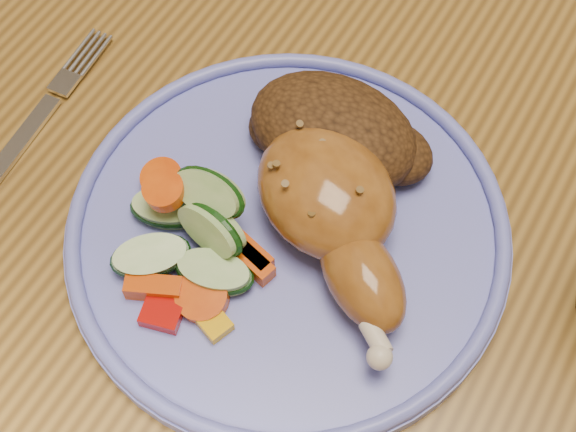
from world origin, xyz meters
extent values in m
cube|color=brown|center=(0.00, 0.00, 0.73)|extent=(0.90, 1.40, 0.04)
cylinder|color=#4C2D16|center=(-0.18, 0.37, 0.21)|extent=(0.04, 0.04, 0.41)
cylinder|color=#656CD1|center=(-0.09, -0.11, 0.76)|extent=(0.28, 0.28, 0.01)
torus|color=#656CD1|center=(-0.09, -0.11, 0.77)|extent=(0.28, 0.28, 0.01)
ellipsoid|color=#94591F|center=(-0.07, -0.09, 0.79)|extent=(0.12, 0.12, 0.05)
ellipsoid|color=#94591F|center=(-0.03, -0.13, 0.78)|extent=(0.09, 0.08, 0.04)
sphere|color=beige|center=(0.01, -0.17, 0.78)|extent=(0.02, 0.02, 0.02)
ellipsoid|color=#412710|center=(-0.09, -0.05, 0.78)|extent=(0.11, 0.08, 0.05)
ellipsoid|color=#412710|center=(-0.05, -0.04, 0.78)|extent=(0.06, 0.05, 0.03)
ellipsoid|color=#412710|center=(-0.12, -0.05, 0.77)|extent=(0.05, 0.04, 0.02)
cube|color=#A50A05|center=(-0.12, -0.20, 0.77)|extent=(0.03, 0.02, 0.01)
cube|color=#E5A507|center=(-0.09, -0.19, 0.77)|extent=(0.02, 0.02, 0.01)
cube|color=#E15007|center=(-0.09, -0.15, 0.77)|extent=(0.03, 0.02, 0.01)
cylinder|color=#E15007|center=(-0.10, -0.18, 0.77)|extent=(0.03, 0.03, 0.02)
cube|color=#E15007|center=(-0.13, -0.19, 0.77)|extent=(0.04, 0.03, 0.01)
cylinder|color=#E15007|center=(-0.17, -0.12, 0.77)|extent=(0.03, 0.03, 0.02)
cylinder|color=#E15007|center=(-0.15, -0.14, 0.79)|extent=(0.03, 0.03, 0.01)
cube|color=#E15007|center=(-0.09, -0.14, 0.77)|extent=(0.03, 0.02, 0.01)
cylinder|color=#ABC882|center=(-0.15, -0.14, 0.77)|extent=(0.06, 0.06, 0.02)
cylinder|color=#ABC882|center=(-0.13, -0.13, 0.79)|extent=(0.05, 0.04, 0.04)
cylinder|color=#ABC882|center=(-0.11, -0.16, 0.77)|extent=(0.05, 0.06, 0.02)
cylinder|color=#ABC882|center=(-0.14, -0.18, 0.77)|extent=(0.06, 0.06, 0.02)
cylinder|color=#ABC882|center=(-0.12, -0.15, 0.78)|extent=(0.05, 0.04, 0.05)
cube|color=silver|center=(-0.28, -0.16, 0.75)|extent=(0.02, 0.11, 0.00)
cube|color=silver|center=(-0.29, -0.09, 0.75)|extent=(0.02, 0.06, 0.00)
camera|label=1|loc=(0.04, -0.32, 1.21)|focal=50.00mm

